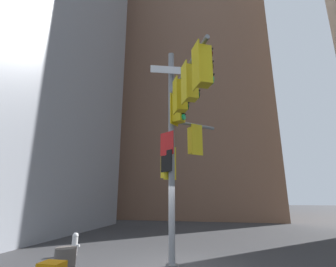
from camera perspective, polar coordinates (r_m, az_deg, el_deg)
name	(u,v)px	position (r m, az deg, el deg)	size (l,w,h in m)	color
building_mid_block	(191,57)	(37.35, 5.41, 17.57)	(17.73, 17.73, 44.09)	brown
signal_pole_assembly	(181,125)	(7.86, 2.99, 1.95)	(2.26, 4.40, 7.47)	gray
fire_hydrant	(75,243)	(10.80, -21.22, -23.10)	(0.33, 0.23, 0.81)	silver
trash_bin	(64,265)	(7.76, -23.33, -26.71)	(0.56, 0.56, 0.85)	#59514C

